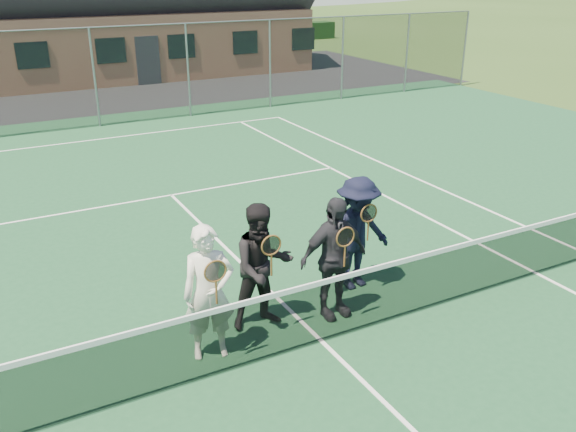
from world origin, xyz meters
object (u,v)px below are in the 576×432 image
object	(u,v)px
player_a	(209,293)
player_b	(263,267)
tennis_net	(323,308)
player_c	(334,258)
player_d	(357,233)

from	to	relation	value
player_a	player_b	bearing A→B (deg)	20.27
tennis_net	player_a	bearing A→B (deg)	162.36
player_a	player_b	distance (m)	0.97
tennis_net	player_c	distance (m)	0.83
player_a	player_b	world-z (taller)	same
player_a	player_d	distance (m)	2.74
tennis_net	player_b	xyz separation A→B (m)	(-0.49, 0.78, 0.38)
player_b	player_c	world-z (taller)	same
tennis_net	player_a	xyz separation A→B (m)	(-1.40, 0.45, 0.38)
player_b	player_c	xyz separation A→B (m)	(0.99, -0.23, 0.00)
tennis_net	player_c	bearing A→B (deg)	47.75
player_a	player_c	distance (m)	1.90
player_a	player_c	size ratio (longest dim) A/B	1.00
player_b	tennis_net	bearing A→B (deg)	-57.86
player_a	player_c	xyz separation A→B (m)	(1.90, 0.10, -0.00)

